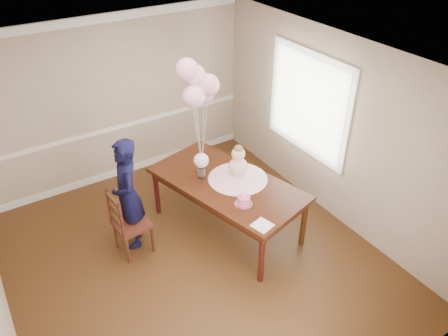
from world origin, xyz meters
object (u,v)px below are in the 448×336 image
birthday_cake (244,200)px  dining_chair_seat (132,224)px  woman (128,195)px  dining_table_top (227,184)px

birthday_cake → dining_chair_seat: birthday_cake is taller
dining_chair_seat → woman: woman is taller
birthday_cake → woman: size_ratio=0.10×
birthday_cake → woman: woman is taller
dining_table_top → woman: size_ratio=1.35×
dining_chair_seat → woman: (0.05, 0.18, 0.35)m
birthday_cake → woman: 1.54m
birthday_cake → dining_chair_seat: (-1.22, 0.82, -0.42)m
birthday_cake → woman: bearing=139.6°
dining_table_top → woman: 1.34m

